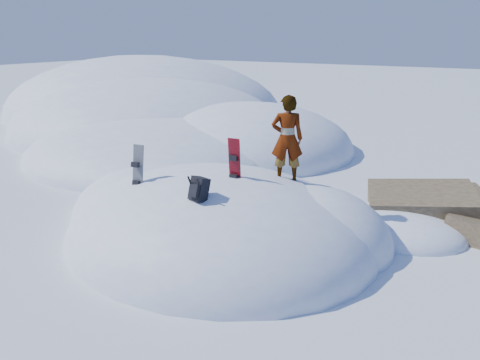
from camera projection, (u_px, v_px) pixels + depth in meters
The scene contains 9 objects.
ground at pixel (218, 238), 10.29m from camera, with size 120.00×120.00×0.00m, color white.
snow_mound at pixel (217, 233), 10.57m from camera, with size 8.00×6.00×3.00m.
snow_ridge at pixel (153, 123), 23.47m from camera, with size 21.50×18.50×6.40m.
rock_outcrop at pixel (421, 226), 10.92m from camera, with size 4.68×4.41×1.68m.
snowboard_red at pixel (235, 169), 9.60m from camera, with size 0.27×0.19×1.35m.
snowboard_dark at pixel (137, 176), 9.84m from camera, with size 0.27×0.24×1.33m.
backpack at pixel (198, 189), 8.66m from camera, with size 0.38×0.44×0.53m.
gear_pile at pixel (94, 224), 10.78m from camera, with size 0.80×0.62×0.21m.
person at pixel (287, 139), 9.90m from camera, with size 0.68×0.45×1.86m, color slate.
Camera 1 is at (5.27, -7.84, 4.31)m, focal length 35.00 mm.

